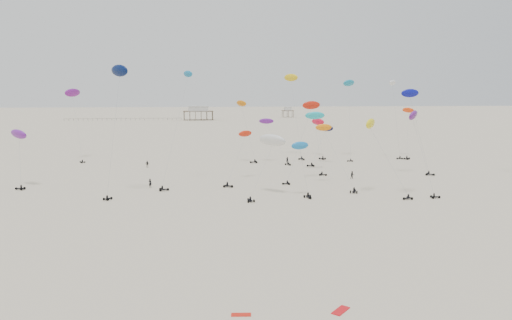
{
  "coord_description": "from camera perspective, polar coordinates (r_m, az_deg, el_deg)",
  "views": [
    {
      "loc": [
        -11.29,
        -6.71,
        20.16
      ],
      "look_at": [
        0.0,
        88.0,
        7.0
      ],
      "focal_mm": 35.0,
      "sensor_mm": 36.0,
      "label": 1
    }
  ],
  "objects": [
    {
      "name": "spectator_3",
      "position": [
        141.69,
        3.59,
        -0.34
      ],
      "size": [
        0.77,
        0.54,
        2.07
      ],
      "primitive_type": "imported",
      "rotation": [
        0.0,
        0.0,
        3.17
      ],
      "color": "black",
      "rests_on": "ground"
    },
    {
      "name": "rig_14",
      "position": [
        100.46,
        17.93,
        3.31
      ],
      "size": [
        6.57,
        6.62,
        16.76
      ],
      "rotation": [
        0.0,
        0.0,
        4.6
      ],
      "color": "black",
      "rests_on": "ground"
    },
    {
      "name": "rig_13",
      "position": [
        156.29,
        10.58,
        7.87
      ],
      "size": [
        6.36,
        14.94,
        25.01
      ],
      "rotation": [
        0.0,
        0.0,
        1.72
      ],
      "color": "black",
      "rests_on": "ground"
    },
    {
      "name": "rig_2",
      "position": [
        155.24,
        15.56,
        6.03
      ],
      "size": [
        4.95,
        5.27,
        23.67
      ],
      "rotation": [
        0.0,
        0.0,
        1.84
      ],
      "color": "black",
      "rests_on": "ground"
    },
    {
      "name": "rig_19",
      "position": [
        113.11,
        5.85,
        4.75
      ],
      "size": [
        9.95,
        7.98,
        18.7
      ],
      "rotation": [
        0.0,
        0.0,
        1.64
      ],
      "color": "black",
      "rests_on": "ground"
    },
    {
      "name": "pier_fence",
      "position": [
        360.82,
        -14.91,
        4.51
      ],
      "size": [
        80.2,
        0.2,
        1.5
      ],
      "color": "black",
      "rests_on": "ground"
    },
    {
      "name": "rig_11",
      "position": [
        109.08,
        -8.9,
        4.53
      ],
      "size": [
        7.76,
        15.36,
        26.53
      ],
      "rotation": [
        0.0,
        0.0,
        4.8
      ],
      "color": "black",
      "rests_on": "ground"
    },
    {
      "name": "grounded_kite_a",
      "position": [
        48.83,
        9.65,
        -16.64
      ],
      "size": [
        2.15,
        2.23,
        0.08
      ],
      "primitive_type": "cube",
      "rotation": [
        0.0,
        0.0,
        0.83
      ],
      "color": "red",
      "rests_on": "ground"
    },
    {
      "name": "rig_12",
      "position": [
        99.97,
        13.71,
        2.51
      ],
      "size": [
        8.35,
        10.22,
        15.66
      ],
      "rotation": [
        0.0,
        0.0,
        1.9
      ],
      "color": "black",
      "rests_on": "ground"
    },
    {
      "name": "rig_10",
      "position": [
        116.29,
        -25.47,
        1.9
      ],
      "size": [
        5.62,
        7.85,
        12.55
      ],
      "rotation": [
        0.0,
        0.0,
        1.36
      ],
      "color": "black",
      "rests_on": "ground"
    },
    {
      "name": "rig_17",
      "position": [
        140.73,
        7.61,
        2.75
      ],
      "size": [
        9.14,
        9.94,
        12.27
      ],
      "rotation": [
        0.0,
        0.0,
        1.63
      ],
      "color": "black",
      "rests_on": "ground"
    },
    {
      "name": "ground_plane",
      "position": [
        208.0,
        -3.66,
        2.28
      ],
      "size": [
        900.0,
        900.0,
        0.0
      ],
      "primitive_type": "plane",
      "color": "beige"
    },
    {
      "name": "rig_3",
      "position": [
        95.72,
        5.43,
        -0.62
      ],
      "size": [
        4.09,
        4.62,
        10.71
      ],
      "rotation": [
        0.0,
        0.0,
        3.35
      ],
      "color": "black",
      "rests_on": "ground"
    },
    {
      "name": "rig_9",
      "position": [
        140.47,
        -1.21,
        4.37
      ],
      "size": [
        6.42,
        4.55,
        17.9
      ],
      "rotation": [
        0.0,
        0.0,
        1.59
      ],
      "color": "black",
      "rests_on": "ground"
    },
    {
      "name": "rig_0",
      "position": [
        141.47,
        1.83,
        3.25
      ],
      "size": [
        8.35,
        10.42,
        13.86
      ],
      "rotation": [
        0.0,
        0.0,
        3.55
      ],
      "color": "black",
      "rests_on": "ground"
    },
    {
      "name": "rig_6",
      "position": [
        155.64,
        4.26,
        7.63
      ],
      "size": [
        4.82,
        15.54,
        26.32
      ],
      "rotation": [
        0.0,
        0.0,
        3.55
      ],
      "color": "black",
      "rests_on": "ground"
    },
    {
      "name": "pavilion_small",
      "position": [
        393.58,
        3.66,
        5.41
      ],
      "size": [
        9.0,
        7.0,
        8.0
      ],
      "color": "brown",
      "rests_on": "ground"
    },
    {
      "name": "spectator_1",
      "position": [
        118.03,
        10.94,
        -2.12
      ],
      "size": [
        1.02,
        0.6,
        2.08
      ],
      "primitive_type": "imported",
      "rotation": [
        0.0,
        0.0,
        6.28
      ],
      "color": "black",
      "rests_on": "ground"
    },
    {
      "name": "pavilion_main",
      "position": [
        357.07,
        -6.61,
        5.24
      ],
      "size": [
        21.0,
        13.0,
        9.8
      ],
      "color": "brown",
      "rests_on": "ground"
    },
    {
      "name": "rig_20",
      "position": [
        156.92,
        7.18,
        3.56
      ],
      "size": [
        4.44,
        14.08,
        13.68
      ],
      "rotation": [
        0.0,
        0.0,
        0.79
      ],
      "color": "black",
      "rests_on": "ground"
    },
    {
      "name": "rig_5",
      "position": [
        160.78,
        16.97,
        3.79
      ],
      "size": [
        6.88,
        12.5,
        16.22
      ],
      "rotation": [
        0.0,
        0.0,
        5.24
      ],
      "color": "black",
      "rests_on": "ground"
    },
    {
      "name": "rig_15",
      "position": [
        96.91,
        1.63,
        1.64
      ],
      "size": [
        9.24,
        11.04,
        13.21
      ],
      "rotation": [
        0.0,
        0.0,
        0.29
      ],
      "color": "black",
      "rests_on": "ground"
    },
    {
      "name": "grounded_kite_b",
      "position": [
        47.44,
        -1.71,
        -17.29
      ],
      "size": [
        1.86,
        0.87,
        0.07
      ],
      "primitive_type": "cube",
      "rotation": [
        0.0,
        0.0,
        -0.1
      ],
      "color": "red",
      "rests_on": "ground"
    },
    {
      "name": "rig_21",
      "position": [
        127.3,
        6.87,
        4.11
      ],
      "size": [
        5.17,
        11.23,
        16.05
      ],
      "rotation": [
        0.0,
        0.0,
        4.14
      ],
      "color": "black",
      "rests_on": "ground"
    },
    {
      "name": "spectator_2",
      "position": [
        136.37,
        -12.32,
        -0.83
      ],
      "size": [
        1.3,
        0.82,
        2.07
      ],
      "primitive_type": "imported",
      "rotation": [
        0.0,
        0.0,
        6.14
      ],
      "color": "black",
      "rests_on": "ground"
    },
    {
      "name": "rig_8",
      "position": [
        158.38,
        -20.16,
        6.61
      ],
      "size": [
        7.72,
        14.31,
        22.1
      ],
      "rotation": [
        0.0,
        0.0,
        0.85
      ],
      "color": "black",
      "rests_on": "ground"
    },
    {
      "name": "rig_18",
      "position": [
        126.11,
        17.69,
        5.2
      ],
      "size": [
        8.57,
        4.65,
        20.88
      ],
      "rotation": [
        0.0,
        0.0,
        4.04
      ],
      "color": "black",
      "rests_on": "ground"
    },
    {
      "name": "spectator_0",
      "position": [
        108.11,
        -11.99,
        -3.07
      ],
      "size": [
        0.95,
        0.84,
        2.17
      ],
      "primitive_type": "imported",
      "rotation": [
        0.0,
        0.0,
        2.68
      ],
      "color": "black",
      "rests_on": "ground"
    },
    {
      "name": "rig_7",
      "position": [
        111.2,
        -2.02,
        0.73
      ],
      "size": [
        7.89,
        13.24,
        14.67
      ],
      "rotation": [
        0.0,
        0.0,
        4.12
      ],
      "color": "black",
      "rests_on": "ground"
    },
    {
      "name": "rig_1",
      "position": [
        106.04,
        9.19,
        0.72
      ],
      "size": [
        6.64,
        13.09,
        15.99
      ],
      "rotation": [
        0.0,
        0.0,
        5.8
      ],
      "color": "black",
      "rests_on": "ground"
    },
    {
      "name": "rig_16",
      "position": [
        100.16,
        -15.49,
        8.17
      ],
      "size": [
        5.58,
        9.59,
        25.41
      ],
      "rotation": [
        0.0,
        0.0,
        5.58
      ],
      "color": "black",
      "rests_on": "ground"
    }
  ]
}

